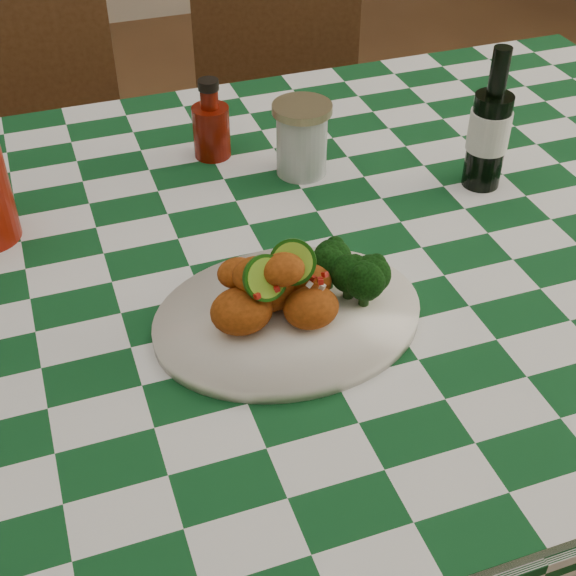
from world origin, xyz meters
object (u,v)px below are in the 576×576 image
object	(u,v)px
ketchup_bottle	(211,119)
beer_bottle	(491,119)
plate	(288,318)
mason_jar	(302,139)
dining_table	(268,441)
wooden_chair_right	(274,187)
wooden_chair_left	(36,203)
fried_chicken_pile	(281,285)

from	to	relation	value
ketchup_bottle	beer_bottle	size ratio (longest dim) A/B	0.59
plate	mason_jar	bearing A→B (deg)	67.25
dining_table	ketchup_bottle	xyz separation A→B (m)	(0.00, 0.27, 0.46)
ketchup_bottle	mason_jar	xyz separation A→B (m)	(0.12, -0.10, -0.01)
mason_jar	plate	bearing A→B (deg)	-112.75
dining_table	wooden_chair_right	xyz separation A→B (m)	(0.25, 0.71, 0.03)
ketchup_bottle	wooden_chair_right	distance (m)	0.66
dining_table	wooden_chair_right	bearing A→B (deg)	70.53
dining_table	wooden_chair_right	world-z (taller)	wooden_chair_right
plate	wooden_chair_right	size ratio (longest dim) A/B	0.39
plate	wooden_chair_left	size ratio (longest dim) A/B	0.35
dining_table	ketchup_bottle	bearing A→B (deg)	89.19
plate	beer_bottle	xyz separation A→B (m)	(0.38, 0.20, 0.10)
fried_chicken_pile	plate	bearing A→B (deg)	0.00
wooden_chair_right	plate	bearing A→B (deg)	-86.18
beer_bottle	wooden_chair_left	world-z (taller)	beer_bottle
fried_chicken_pile	wooden_chair_right	world-z (taller)	fried_chicken_pile
plate	fried_chicken_pile	size ratio (longest dim) A/B	2.37
fried_chicken_pile	ketchup_bottle	size ratio (longest dim) A/B	1.08
fried_chicken_pile	mason_jar	xyz separation A→B (m)	(0.15, 0.33, -0.01)
ketchup_bottle	beer_bottle	xyz separation A→B (m)	(0.36, -0.22, 0.04)
mason_jar	wooden_chair_left	size ratio (longest dim) A/B	0.12
fried_chicken_pile	wooden_chair_left	world-z (taller)	wooden_chair_left
dining_table	mason_jar	world-z (taller)	mason_jar
dining_table	plate	size ratio (longest dim) A/B	5.08
wooden_chair_left	fried_chicken_pile	bearing A→B (deg)	-66.55
fried_chicken_pile	dining_table	bearing A→B (deg)	79.95
dining_table	wooden_chair_left	size ratio (longest dim) A/B	1.79
plate	fried_chicken_pile	xyz separation A→B (m)	(-0.01, 0.00, 0.05)
mason_jar	wooden_chair_right	size ratio (longest dim) A/B	0.13
fried_chicken_pile	ketchup_bottle	world-z (taller)	ketchup_bottle
plate	beer_bottle	size ratio (longest dim) A/B	1.52
fried_chicken_pile	ketchup_bottle	xyz separation A→B (m)	(0.03, 0.42, 0.00)
dining_table	mason_jar	size ratio (longest dim) A/B	14.72
mason_jar	wooden_chair_left	world-z (taller)	wooden_chair_left
dining_table	beer_bottle	size ratio (longest dim) A/B	7.74
ketchup_bottle	wooden_chair_right	xyz separation A→B (m)	(0.25, 0.44, -0.43)
fried_chicken_pile	wooden_chair_left	size ratio (longest dim) A/B	0.15
fried_chicken_pile	mason_jar	bearing A→B (deg)	65.93
ketchup_bottle	wooden_chair_left	bearing A→B (deg)	121.18
beer_bottle	wooden_chair_right	bearing A→B (deg)	99.68
fried_chicken_pile	mason_jar	world-z (taller)	mason_jar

